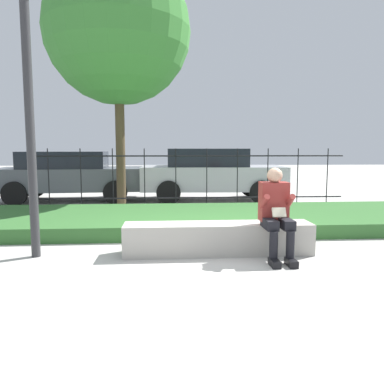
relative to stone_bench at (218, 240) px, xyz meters
The scene contains 9 objects.
ground_plane 0.23m from the stone_bench, behind, with size 60.00×60.00×0.00m, color #B2AFA8.
stone_bench is the anchor object (origin of this frame).
person_seated_reader 0.93m from the stone_bench, 19.95° to the right, with size 0.42×0.73×1.24m.
grass_berm 2.05m from the stone_bench, 93.50° to the left, with size 9.61×2.69×0.25m.
iron_fence 3.97m from the stone_bench, 91.82° to the left, with size 7.61×0.03×1.51m.
car_parked_center 5.76m from the stone_bench, 84.16° to the left, with size 4.16×2.14×1.51m.
car_parked_left 6.87m from the stone_bench, 121.09° to the left, with size 4.32×2.19×1.43m.
street_lamp 3.31m from the stone_bench, behind, with size 0.28×0.28×3.70m.
tree_behind_fence 6.34m from the stone_bench, 113.26° to the left, with size 3.56×3.56×6.15m.
Camera 1 is at (-0.60, -5.21, 1.49)m, focal length 35.00 mm.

